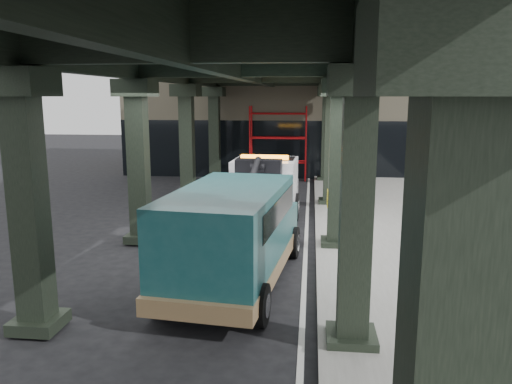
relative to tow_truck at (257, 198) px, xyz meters
The scene contains 8 objects.
ground 3.48m from the tow_truck, 91.62° to the right, with size 90.00×90.00×0.00m, color black.
sidewalk 4.73m from the tow_truck, 15.66° to the right, with size 5.00×40.00×0.15m, color gray.
lane_stripe 2.39m from the tow_truck, 37.53° to the right, with size 0.12×38.00×0.01m, color silver.
viaduct 4.40m from the tow_truck, 111.68° to the right, with size 7.40×32.00×6.40m.
building 17.09m from the tow_truck, 83.50° to the left, with size 22.00×10.00×8.00m, color #C6B793.
scaffolding 11.44m from the tow_truck, 90.46° to the left, with size 3.08×0.88×4.00m.
tow_truck is the anchor object (origin of this frame).
towed_van 4.52m from the tow_truck, 90.92° to the right, with size 2.97×6.26×2.45m.
Camera 1 is at (1.81, -12.53, 4.50)m, focal length 35.00 mm.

